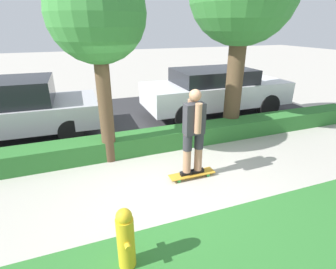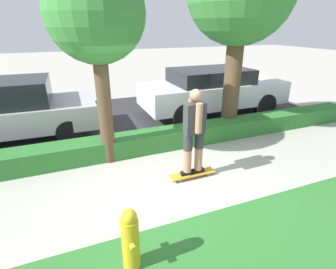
% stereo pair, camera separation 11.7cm
% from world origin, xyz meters
% --- Properties ---
extents(ground_plane, '(60.00, 60.00, 0.00)m').
position_xyz_m(ground_plane, '(0.00, 0.00, 0.00)').
color(ground_plane, '#ADA89E').
extents(street_asphalt, '(13.04, 5.00, 0.01)m').
position_xyz_m(street_asphalt, '(0.00, 4.20, 0.00)').
color(street_asphalt, '#2D2D30').
rests_on(street_asphalt, ground_plane).
extents(hedge_row, '(13.04, 0.60, 0.45)m').
position_xyz_m(hedge_row, '(0.00, 1.60, 0.23)').
color(hedge_row, '#2D702D').
rests_on(hedge_row, ground_plane).
extents(skateboard, '(0.93, 0.24, 0.08)m').
position_xyz_m(skateboard, '(0.53, 0.09, 0.07)').
color(skateboard, gold).
rests_on(skateboard, ground_plane).
extents(skater_person, '(0.50, 0.44, 1.70)m').
position_xyz_m(skater_person, '(0.53, 0.09, 0.99)').
color(skater_person, black).
rests_on(skater_person, skateboard).
extents(tree_near, '(1.84, 1.84, 3.95)m').
position_xyz_m(tree_near, '(-0.88, 1.42, 2.97)').
color(tree_near, brown).
rests_on(tree_near, ground_plane).
extents(parked_car_front, '(4.10, 2.03, 1.57)m').
position_xyz_m(parked_car_front, '(-2.94, 3.58, 0.80)').
color(parked_car_front, '#B7B7BC').
rests_on(parked_car_front, ground_plane).
extents(parked_car_middle, '(4.79, 1.99, 1.52)m').
position_xyz_m(parked_car_middle, '(2.99, 3.53, 0.83)').
color(parked_car_middle, silver).
rests_on(parked_car_middle, ground_plane).
extents(fire_hydrant, '(0.22, 0.35, 0.86)m').
position_xyz_m(fire_hydrant, '(-1.13, -1.52, 0.43)').
color(fire_hydrant, gold).
rests_on(fire_hydrant, ground_plane).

